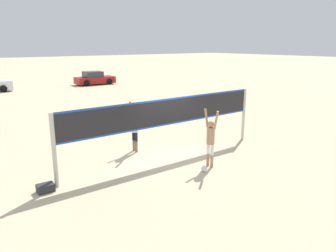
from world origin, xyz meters
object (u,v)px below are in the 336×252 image
player_blocker (135,126)px  volleyball (204,169)px  player_spiker (211,137)px  volleyball_net (168,117)px  parked_car_far (94,79)px  gear_bag (46,188)px

player_blocker → volleyball: (0.76, -3.32, -0.96)m
player_spiker → player_blocker: 3.32m
volleyball_net → parked_car_far: size_ratio=2.10×
player_spiker → gear_bag: 5.64m
volleyball_net → parked_car_far: bearing=71.8°
player_blocker → volleyball_net: bearing=21.2°
volleyball_net → player_spiker: volleyball_net is taller
player_blocker → gear_bag: (-4.11, -1.63, -0.94)m
volleyball → parked_car_far: (7.44, 25.07, 0.51)m
volleyball_net → player_blocker: 1.69m
player_blocker → gear_bag: size_ratio=4.19×
volleyball → player_spiker: bearing=25.9°
gear_bag → player_spiker: bearing=-15.0°
player_spiker → gear_bag: size_ratio=4.32×
volleyball → parked_car_far: bearing=73.5°
volleyball_net → gear_bag: volleyball_net is taller
gear_bag → parked_car_far: (12.30, 23.38, 0.50)m
player_spiker → parked_car_far: size_ratio=0.50×
gear_bag → parked_car_far: parked_car_far is taller
volleyball_net → player_blocker: (-0.57, 1.48, -0.57)m
volleyball_net → gear_bag: size_ratio=18.02×
player_spiker → volleyball: 1.14m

